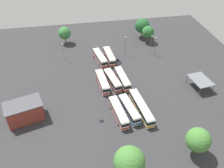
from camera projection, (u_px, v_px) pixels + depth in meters
The scene contains 23 objects.
ground_plane at pixel (113, 84), 91.02m from camera, with size 112.59×112.59×0.00m, color #333335.
bus_row0_slot0 at pixel (141, 108), 78.41m from camera, with size 15.82×4.33×3.49m.
bus_row0_slot1 at pixel (129, 109), 77.83m from camera, with size 12.27×4.67×3.49m.
bus_row0_slot2 at pixel (119, 112), 76.74m from camera, with size 12.82×4.21×3.49m.
bus_row1_slot0 at pixel (122, 79), 90.57m from camera, with size 12.42×3.79×3.49m.
bus_row1_slot1 at pixel (113, 80), 89.93m from camera, with size 11.95×4.81×3.49m.
bus_row1_slot2 at pixel (102, 82), 89.13m from camera, with size 12.15×3.67×3.49m.
bus_row2_slot0 at pixel (109, 56), 103.04m from camera, with size 12.01×3.52×3.49m.
bus_row2_slot1 at pixel (100, 58), 102.18m from camera, with size 11.96×4.76×3.49m.
depot_building at pixel (24, 111), 75.33m from camera, with size 9.61×12.61×6.06m.
maintenance_shelter at pixel (201, 80), 87.41m from camera, with size 9.42×7.26×3.56m.
lamp_post_by_building at pixel (155, 45), 104.86m from camera, with size 0.56×0.28×8.37m.
lamp_post_mid_lot at pixel (151, 44), 105.20m from camera, with size 0.56×0.28×8.74m.
lamp_post_near_entrance at pixel (125, 46), 103.91m from camera, with size 0.56×0.28×9.13m.
lamp_post_far_corner at pixel (63, 51), 102.05m from camera, with size 0.56×0.28×7.38m.
tree_east_edge at pixel (198, 140), 63.27m from camera, with size 6.53×6.53×8.94m.
tree_west_edge at pixel (142, 26), 117.14m from camera, with size 6.97×6.97×9.46m.
tree_south_edge at pixel (148, 32), 113.35m from camera, with size 5.56×5.56×8.12m.
tree_north_edge at pixel (129, 162), 56.94m from camera, with size 7.46×7.46×10.46m.
tree_northwest at pixel (65, 33), 112.70m from camera, with size 5.72×5.72×8.07m.
puddle_front_lane at pixel (117, 60), 104.31m from camera, with size 2.38×2.38×0.01m, color black.
puddle_between_rows at pixel (117, 63), 102.53m from camera, with size 4.37×4.37×0.01m, color black.
puddle_near_shelter at pixel (102, 121), 76.19m from camera, with size 1.51×1.51×0.01m, color black.
Camera 1 is at (-70.75, 13.29, 55.71)m, focal length 39.65 mm.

